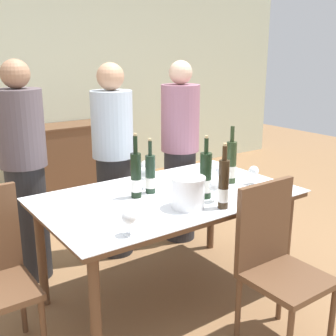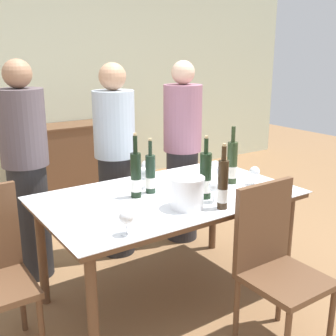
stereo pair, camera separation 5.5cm
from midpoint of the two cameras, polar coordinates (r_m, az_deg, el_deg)
ground_plane at (r=3.10m, az=-0.53°, el=-16.85°), size 12.00×12.00×0.00m
back_wall at (r=5.21m, az=-19.11°, el=11.87°), size 8.00×0.10×2.80m
sideboard_cabinet at (r=5.19m, az=-13.59°, el=1.24°), size 1.37×0.46×0.83m
dining_table at (r=2.80m, az=-0.57°, el=-4.96°), size 1.67×1.00×0.75m
ice_bucket at (r=2.52m, az=2.09°, el=-3.20°), size 0.21×0.21×0.19m
wine_bottle_0 at (r=2.68m, az=4.53°, el=-1.20°), size 0.08×0.08×0.41m
wine_bottle_1 at (r=3.00m, az=8.03°, el=0.64°), size 0.07×0.07×0.41m
wine_bottle_2 at (r=2.51m, az=6.91°, el=-2.33°), size 0.06×0.06×0.40m
wine_bottle_3 at (r=2.69m, az=-4.95°, el=-1.09°), size 0.07×0.07×0.42m
wine_bottle_4 at (r=2.77m, az=-2.98°, el=-0.94°), size 0.07×0.07×0.37m
wine_glass_0 at (r=2.86m, az=-3.86°, el=-0.74°), size 0.08×0.08×0.15m
wine_glass_1 at (r=2.93m, az=6.71°, el=-0.49°), size 0.08×0.08×0.15m
wine_glass_2 at (r=2.62m, az=5.71°, el=-2.59°), size 0.07×0.07×0.14m
wine_glass_3 at (r=3.00m, az=11.01°, el=-0.49°), size 0.07×0.07×0.13m
wine_glass_4 at (r=2.16m, az=-6.05°, el=-6.77°), size 0.08×0.08×0.14m
wine_glass_5 at (r=3.08m, az=-3.56°, el=0.20°), size 0.08×0.08×0.14m
chair_near_front at (r=2.51m, az=13.76°, el=-11.57°), size 0.42×0.42×0.95m
person_host at (r=3.20m, az=-19.30°, el=-0.82°), size 0.33×0.33×1.62m
person_guest_left at (r=3.44m, az=-7.86°, el=0.75°), size 0.33×0.33×1.58m
person_guest_right at (r=3.69m, az=1.21°, el=1.98°), size 0.33×0.33×1.59m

